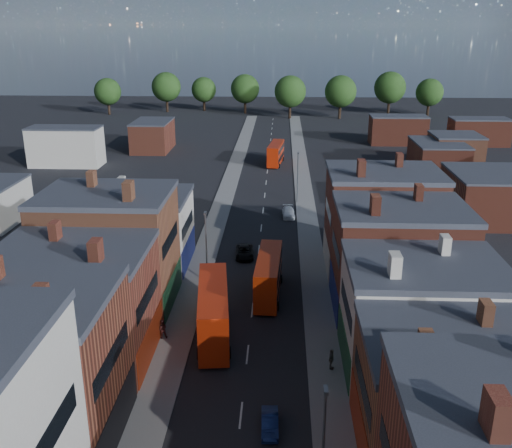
# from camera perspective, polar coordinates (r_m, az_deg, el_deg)

# --- Properties ---
(pavement_west) EXTENTS (3.00, 200.00, 0.12)m
(pavement_west) POSITION_cam_1_polar(r_m,az_deg,el_deg) (80.99, -4.02, 0.18)
(pavement_west) COLOR gray
(pavement_west) RESTS_ON ground
(pavement_east) EXTENTS (3.00, 200.00, 0.12)m
(pavement_east) POSITION_cam_1_polar(r_m,az_deg,el_deg) (80.57, 5.20, 0.04)
(pavement_east) COLOR gray
(pavement_east) RESTS_ON ground
(terrace_east) EXTENTS (12.00, 80.00, 13.30)m
(terrace_east) POSITION_cam_1_polar(r_m,az_deg,el_deg) (34.64, 22.28, -17.35)
(terrace_east) COLOR brown
(terrace_east) RESTS_ON ground
(lamp_post_1) EXTENTS (0.25, 0.70, 8.12)m
(lamp_post_1) POSITION_cam_1_polar(r_m,az_deg,el_deg) (34.04, 6.76, -20.72)
(lamp_post_1) COLOR slate
(lamp_post_1) RESTS_ON ground
(lamp_post_2) EXTENTS (0.25, 0.70, 8.12)m
(lamp_post_2) POSITION_cam_1_polar(r_m,az_deg,el_deg) (60.61, -5.01, -1.87)
(lamp_post_2) COLOR slate
(lamp_post_2) RESTS_ON ground
(lamp_post_3) EXTENTS (0.25, 0.70, 8.12)m
(lamp_post_3) POSITION_cam_1_polar(r_m,az_deg,el_deg) (88.76, 4.19, 5.02)
(lamp_post_3) COLOR slate
(lamp_post_3) RESTS_ON ground
(bus_0) EXTENTS (3.80, 11.36, 4.81)m
(bus_0) POSITION_cam_1_polar(r_m,az_deg,el_deg) (51.14, -4.28, -8.65)
(bus_0) COLOR #B1230A
(bus_0) RESTS_ON ground
(bus_1) EXTENTS (2.87, 10.04, 4.29)m
(bus_1) POSITION_cam_1_polar(r_m,az_deg,el_deg) (58.58, 1.26, -5.11)
(bus_1) COLOR #B62A0A
(bus_1) RESTS_ON ground
(bus_2) EXTENTS (3.36, 9.98, 4.23)m
(bus_2) POSITION_cam_1_polar(r_m,az_deg,el_deg) (114.86, 1.98, 7.10)
(bus_2) COLOR #AC1F07
(bus_2) RESTS_ON ground
(car_1) EXTENTS (1.29, 3.40, 1.11)m
(car_1) POSITION_cam_1_polar(r_m,az_deg,el_deg) (41.64, 1.39, -19.29)
(car_1) COLOR #122051
(car_1) RESTS_ON ground
(car_2) EXTENTS (2.41, 4.67, 1.26)m
(car_2) POSITION_cam_1_polar(r_m,az_deg,el_deg) (68.81, -1.16, -2.81)
(car_2) COLOR black
(car_2) RESTS_ON ground
(car_3) EXTENTS (2.00, 4.45, 1.27)m
(car_3) POSITION_cam_1_polar(r_m,az_deg,el_deg) (83.27, 3.27, 1.15)
(car_3) COLOR white
(car_3) RESTS_ON ground
(ped_1) EXTENTS (0.95, 0.67, 1.76)m
(ped_1) POSITION_cam_1_polar(r_m,az_deg,el_deg) (52.08, -9.34, -10.32)
(ped_1) COLOR #461F1C
(ped_1) RESTS_ON pavement_west
(ped_3) EXTENTS (0.72, 1.13, 1.78)m
(ped_3) POSITION_cam_1_polar(r_m,az_deg,el_deg) (47.65, 7.54, -13.26)
(ped_3) COLOR #5C594F
(ped_3) RESTS_ON pavement_east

